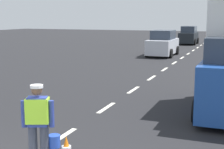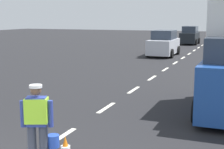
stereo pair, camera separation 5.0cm
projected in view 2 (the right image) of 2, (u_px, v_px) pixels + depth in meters
name	position (u px, v px, depth m)	size (l,w,h in m)	color
ground_plane	(184.00, 57.00, 25.38)	(96.00, 96.00, 0.00)	black
lane_center_line	(192.00, 52.00, 29.24)	(0.14, 46.40, 0.01)	silver
road_worker	(38.00, 120.00, 6.91)	(0.69, 0.55, 1.67)	#383D4C
car_oncoming_third	(190.00, 36.00, 37.53)	(1.93, 3.99, 1.99)	black
car_oncoming_second	(164.00, 44.00, 26.37)	(2.02, 4.21, 1.98)	silver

